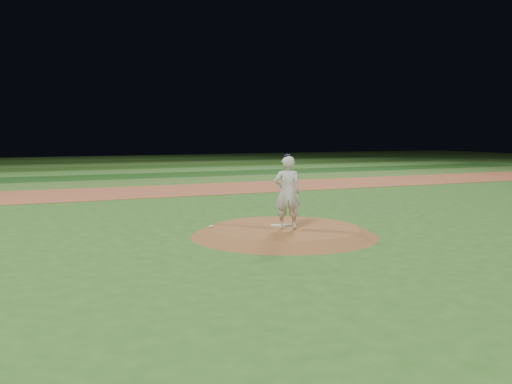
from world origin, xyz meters
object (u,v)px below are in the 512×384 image
Objects in this scene: pitchers_mound at (284,231)px; pitching_rubber at (281,225)px; pitcher_on_mound at (287,192)px; rosin_bag at (211,226)px.

pitching_rubber is at bearing 78.48° from pitchers_mound.
pitcher_on_mound is (-0.07, -0.33, 1.19)m from pitchers_mound.
pitching_rubber is at bearing 77.87° from pitcher_on_mound.
pitcher_on_mound is (1.92, -1.14, 1.03)m from rosin_bag.
rosin_bag is at bearing 157.89° from pitchers_mound.
pitchers_mound is at bearing -88.32° from pitching_rubber.
pitchers_mound is 2.16m from rosin_bag.
rosin_bag is 2.46m from pitcher_on_mound.
rosin_bag reaches higher than pitching_rubber.
pitching_rubber reaches higher than pitchers_mound.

